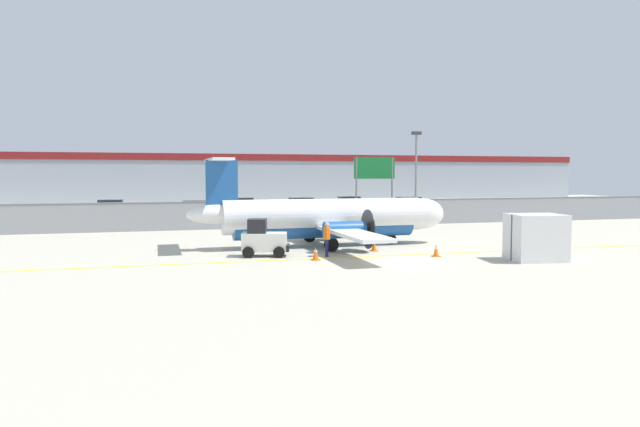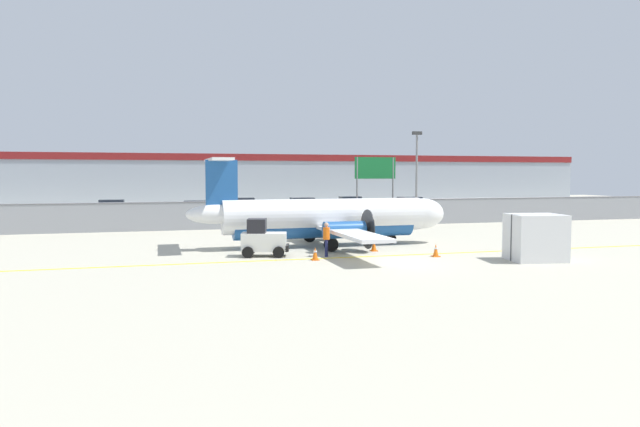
{
  "view_description": "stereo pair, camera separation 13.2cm",
  "coord_description": "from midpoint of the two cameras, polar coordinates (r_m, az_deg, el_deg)",
  "views": [
    {
      "loc": [
        -10.17,
        -24.41,
        4.1
      ],
      "look_at": [
        -1.31,
        7.42,
        1.8
      ],
      "focal_mm": 32.0,
      "sensor_mm": 36.0,
      "label": 1
    },
    {
      "loc": [
        -10.04,
        -24.45,
        4.1
      ],
      "look_at": [
        -1.31,
        7.42,
        1.8
      ],
      "focal_mm": 32.0,
      "sensor_mm": 36.0,
      "label": 2
    }
  ],
  "objects": [
    {
      "name": "ground_plane",
      "position": [
        28.59,
        5.55,
        -4.27
      ],
      "size": [
        140.0,
        140.0,
        0.01
      ],
      "color": "#B2AD99"
    },
    {
      "name": "perimeter_fence",
      "position": [
        43.72,
        -1.93,
        0.07
      ],
      "size": [
        98.0,
        0.1,
        2.1
      ],
      "color": "gray",
      "rests_on": "ground"
    },
    {
      "name": "parking_lot_strip",
      "position": [
        55.02,
        -4.71,
        -0.24
      ],
      "size": [
        98.0,
        17.0,
        0.12
      ],
      "color": "#38383A",
      "rests_on": "ground"
    },
    {
      "name": "background_building",
      "position": [
        73.12,
        -7.4,
        3.29
      ],
      "size": [
        91.0,
        8.1,
        6.5
      ],
      "color": "#A8B2BC",
      "rests_on": "ground"
    },
    {
      "name": "commuter_airplane",
      "position": [
        32.25,
        1.05,
        -0.46
      ],
      "size": [
        15.06,
        16.02,
        4.92
      ],
      "rotation": [
        0.0,
        0.0,
        0.01
      ],
      "color": "white",
      "rests_on": "ground"
    },
    {
      "name": "baggage_tug",
      "position": [
        28.49,
        -5.59,
        -2.58
      ],
      "size": [
        2.53,
        1.85,
        1.88
      ],
      "rotation": [
        0.0,
        0.0,
        -0.25
      ],
      "color": "silver",
      "rests_on": "ground"
    },
    {
      "name": "ground_crew_worker",
      "position": [
        28.28,
        0.78,
        -2.41
      ],
      "size": [
        0.42,
        0.55,
        1.7
      ],
      "rotation": [
        0.0,
        0.0,
        5.99
      ],
      "color": "#191E4C",
      "rests_on": "ground"
    },
    {
      "name": "cargo_container",
      "position": [
        28.82,
        20.87,
        -2.25
      ],
      "size": [
        2.68,
        2.35,
        2.2
      ],
      "rotation": [
        0.0,
        0.0,
        -0.16
      ],
      "color": "silver",
      "rests_on": "ground"
    },
    {
      "name": "traffic_cone_near_left",
      "position": [
        28.89,
        11.63,
        -3.63
      ],
      "size": [
        0.36,
        0.36,
        0.64
      ],
      "color": "orange",
      "rests_on": "ground"
    },
    {
      "name": "traffic_cone_near_right",
      "position": [
        32.43,
        5.17,
        -2.74
      ],
      "size": [
        0.36,
        0.36,
        0.64
      ],
      "color": "orange",
      "rests_on": "ground"
    },
    {
      "name": "traffic_cone_far_left",
      "position": [
        30.45,
        5.54,
        -3.18
      ],
      "size": [
        0.36,
        0.36,
        0.64
      ],
      "color": "orange",
      "rests_on": "ground"
    },
    {
      "name": "traffic_cone_far_right",
      "position": [
        27.16,
        -0.35,
        -4.03
      ],
      "size": [
        0.36,
        0.36,
        0.64
      ],
      "color": "orange",
      "rests_on": "ground"
    },
    {
      "name": "parked_car_0",
      "position": [
        56.92,
        -20.14,
        0.51
      ],
      "size": [
        4.2,
        2.0,
        1.58
      ],
      "rotation": [
        0.0,
        0.0,
        3.14
      ],
      "color": "silver",
      "rests_on": "parking_lot_strip"
    },
    {
      "name": "parked_car_1",
      "position": [
        52.89,
        -12.28,
        0.41
      ],
      "size": [
        4.35,
        2.33,
        1.58
      ],
      "rotation": [
        0.0,
        0.0,
        3.04
      ],
      "color": "red",
      "rests_on": "parking_lot_strip"
    },
    {
      "name": "parked_car_2",
      "position": [
        58.14,
        -7.49,
        0.79
      ],
      "size": [
        4.37,
        2.39,
        1.58
      ],
      "rotation": [
        0.0,
        0.0,
        -0.12
      ],
      "color": "#19662D",
      "rests_on": "parking_lot_strip"
    },
    {
      "name": "parked_car_3",
      "position": [
        58.04,
        -1.62,
        0.81
      ],
      "size": [
        4.33,
        2.28,
        1.58
      ],
      "rotation": [
        0.0,
        0.0,
        0.08
      ],
      "color": "silver",
      "rests_on": "parking_lot_strip"
    },
    {
      "name": "parked_car_4",
      "position": [
        61.21,
        3.19,
        0.97
      ],
      "size": [
        4.33,
        2.28,
        1.58
      ],
      "rotation": [
        0.0,
        0.0,
        -0.08
      ],
      "color": "#B28C19",
      "rests_on": "parking_lot_strip"
    },
    {
      "name": "parked_car_5",
      "position": [
        60.38,
        9.1,
        0.89
      ],
      "size": [
        4.38,
        2.41,
        1.58
      ],
      "rotation": [
        0.0,
        0.0,
        0.13
      ],
      "color": "red",
      "rests_on": "parking_lot_strip"
    },
    {
      "name": "apron_light_pole",
      "position": [
        43.54,
        9.73,
        4.19
      ],
      "size": [
        0.7,
        0.3,
        7.27
      ],
      "color": "slate",
      "rests_on": "ground"
    },
    {
      "name": "highway_sign",
      "position": [
        47.98,
        5.62,
        4.01
      ],
      "size": [
        3.6,
        0.14,
        5.5
      ],
      "color": "slate",
      "rests_on": "ground"
    }
  ]
}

